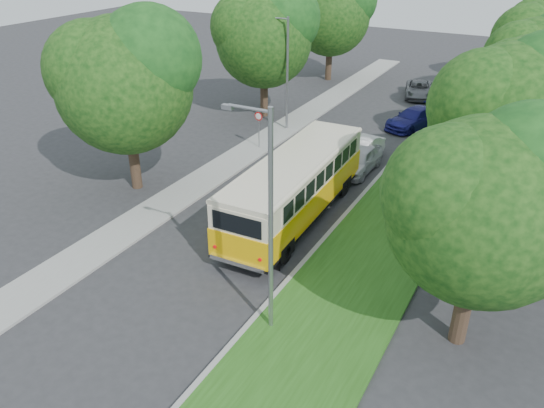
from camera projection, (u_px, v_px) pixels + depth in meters
The scene contains 13 objects.
ground at pixel (210, 260), 22.39m from camera, with size 120.00×120.00×0.00m, color #2D2D30.
curb at pixel (335, 227), 24.72m from camera, with size 0.20×70.00×0.15m, color gray.
grass_verge at pixel (383, 240), 23.73m from camera, with size 4.50×70.00×0.13m, color #235015.
sidewalk at pixel (189, 189), 28.29m from camera, with size 2.20×70.00×0.12m, color gray.
treeline at pixel (416, 48), 32.30m from camera, with size 24.27×41.91×9.46m.
lamppost_near at pixel (268, 218), 16.64m from camera, with size 1.71×0.16×8.00m.
lamppost_far at pixel (286, 70), 34.92m from camera, with size 1.71×0.16×7.50m.
warning_sign at pixel (259, 123), 32.82m from camera, with size 0.56×0.10×2.50m.
vintage_bus at pixel (295, 189), 24.80m from camera, with size 2.80×10.88×3.23m, color #FFBB08, non-canonical shape.
car_silver at pixel (359, 160), 30.21m from camera, with size 1.69×4.20×1.43m, color silver.
car_white at pixel (358, 151), 31.39m from camera, with size 1.54×4.41×1.45m, color silver.
car_blue at pixel (414, 118), 36.84m from camera, with size 1.95×4.79×1.39m, color navy.
car_grey at pixel (419, 89), 43.59m from camera, with size 2.10×4.56×1.27m, color slate.
Camera 1 is at (11.27, -15.19, 12.49)m, focal length 35.00 mm.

